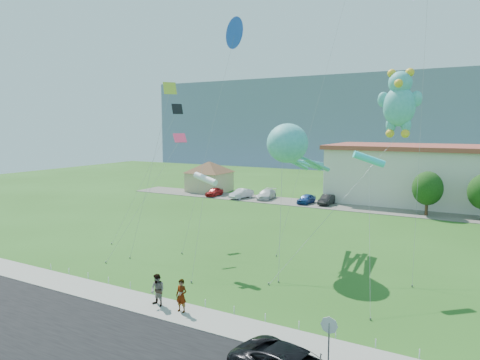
{
  "coord_description": "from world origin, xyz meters",
  "views": [
    {
      "loc": [
        14.67,
        -21.89,
        10.86
      ],
      "look_at": [
        -1.7,
        8.0,
        6.57
      ],
      "focal_mm": 32.0,
      "sensor_mm": 36.0,
      "label": 1
    }
  ],
  "objects_px": {
    "pedestrian_left": "(181,296)",
    "parked_car_black": "(327,200)",
    "parked_car_red": "(214,192)",
    "parked_car_blue": "(306,199)",
    "parked_car_silver": "(241,194)",
    "pavilion": "(209,173)",
    "parked_car_white": "(267,194)",
    "octopus_kite": "(292,150)",
    "stop_sign": "(329,330)",
    "pedestrian_right": "(158,290)",
    "teddy_bear_kite": "(399,101)"
  },
  "relations": [
    {
      "from": "parked_car_black",
      "to": "teddy_bear_kite",
      "type": "relative_size",
      "value": 0.27
    },
    {
      "from": "pavilion",
      "to": "pedestrian_left",
      "type": "bearing_deg",
      "value": -59.19
    },
    {
      "from": "stop_sign",
      "to": "parked_car_white",
      "type": "height_order",
      "value": "stop_sign"
    },
    {
      "from": "pedestrian_left",
      "to": "parked_car_blue",
      "type": "height_order",
      "value": "pedestrian_left"
    },
    {
      "from": "stop_sign",
      "to": "parked_car_silver",
      "type": "xyz_separation_m",
      "value": [
        -25.3,
        38.36,
        -1.1
      ]
    },
    {
      "from": "stop_sign",
      "to": "octopus_kite",
      "type": "distance_m",
      "value": 18.07
    },
    {
      "from": "pavilion",
      "to": "parked_car_black",
      "type": "bearing_deg",
      "value": -7.2
    },
    {
      "from": "pedestrian_left",
      "to": "parked_car_black",
      "type": "distance_m",
      "value": 38.1
    },
    {
      "from": "parked_car_red",
      "to": "parked_car_black",
      "type": "height_order",
      "value": "parked_car_black"
    },
    {
      "from": "parked_car_red",
      "to": "parked_car_white",
      "type": "height_order",
      "value": "parked_car_white"
    },
    {
      "from": "pedestrian_left",
      "to": "pedestrian_right",
      "type": "bearing_deg",
      "value": 177.92
    },
    {
      "from": "parked_car_red",
      "to": "octopus_kite",
      "type": "distance_m",
      "value": 33.44
    },
    {
      "from": "parked_car_red",
      "to": "parked_car_blue",
      "type": "bearing_deg",
      "value": 0.85
    },
    {
      "from": "parked_car_silver",
      "to": "octopus_kite",
      "type": "height_order",
      "value": "octopus_kite"
    },
    {
      "from": "octopus_kite",
      "to": "parked_car_red",
      "type": "bearing_deg",
      "value": 133.47
    },
    {
      "from": "pedestrian_right",
      "to": "parked_car_black",
      "type": "distance_m",
      "value": 38.0
    },
    {
      "from": "pedestrian_right",
      "to": "parked_car_black",
      "type": "height_order",
      "value": "pedestrian_right"
    },
    {
      "from": "stop_sign",
      "to": "parked_car_white",
      "type": "relative_size",
      "value": 0.52
    },
    {
      "from": "parked_car_black",
      "to": "pavilion",
      "type": "bearing_deg",
      "value": 172.71
    },
    {
      "from": "octopus_kite",
      "to": "pavilion",
      "type": "bearing_deg",
      "value": 133.13
    },
    {
      "from": "pedestrian_right",
      "to": "pedestrian_left",
      "type": "bearing_deg",
      "value": 8.98
    },
    {
      "from": "parked_car_red",
      "to": "parked_car_white",
      "type": "bearing_deg",
      "value": 7.92
    },
    {
      "from": "parked_car_white",
      "to": "stop_sign",
      "type": "bearing_deg",
      "value": -67.76
    },
    {
      "from": "pedestrian_right",
      "to": "parked_car_silver",
      "type": "relative_size",
      "value": 0.45
    },
    {
      "from": "pedestrian_right",
      "to": "parked_car_red",
      "type": "xyz_separation_m",
      "value": [
        -19.02,
        36.68,
        -0.37
      ]
    },
    {
      "from": "parked_car_red",
      "to": "parked_car_blue",
      "type": "xyz_separation_m",
      "value": [
        14.89,
        0.68,
        0.01
      ]
    },
    {
      "from": "pavilion",
      "to": "parked_car_white",
      "type": "bearing_deg",
      "value": -12.17
    },
    {
      "from": "parked_car_red",
      "to": "stop_sign",
      "type": "bearing_deg",
      "value": -53.59
    },
    {
      "from": "parked_car_blue",
      "to": "octopus_kite",
      "type": "height_order",
      "value": "octopus_kite"
    },
    {
      "from": "parked_car_blue",
      "to": "teddy_bear_kite",
      "type": "distance_m",
      "value": 28.56
    },
    {
      "from": "pavilion",
      "to": "stop_sign",
      "type": "relative_size",
      "value": 3.68
    },
    {
      "from": "parked_car_black",
      "to": "parked_car_silver",
      "type": "bearing_deg",
      "value": -174.88
    },
    {
      "from": "parked_car_blue",
      "to": "teddy_bear_kite",
      "type": "height_order",
      "value": "teddy_bear_kite"
    },
    {
      "from": "parked_car_silver",
      "to": "parked_car_white",
      "type": "xyz_separation_m",
      "value": [
        3.59,
        1.3,
        -0.0
      ]
    },
    {
      "from": "parked_car_red",
      "to": "parked_car_blue",
      "type": "relative_size",
      "value": 0.98
    },
    {
      "from": "stop_sign",
      "to": "pedestrian_right",
      "type": "relative_size",
      "value": 1.28
    },
    {
      "from": "parked_car_red",
      "to": "parked_car_white",
      "type": "distance_m",
      "value": 8.46
    },
    {
      "from": "parked_car_black",
      "to": "parked_car_red",
      "type": "bearing_deg",
      "value": -175.89
    },
    {
      "from": "stop_sign",
      "to": "octopus_kite",
      "type": "relative_size",
      "value": 0.23
    },
    {
      "from": "pavilion",
      "to": "parked_car_silver",
      "type": "bearing_deg",
      "value": -25.11
    },
    {
      "from": "pavilion",
      "to": "pedestrian_left",
      "type": "xyz_separation_m",
      "value": [
        24.23,
        -40.64,
        -1.95
      ]
    },
    {
      "from": "parked_car_silver",
      "to": "parked_car_black",
      "type": "relative_size",
      "value": 1.05
    },
    {
      "from": "parked_car_red",
      "to": "parked_car_black",
      "type": "xyz_separation_m",
      "value": [
        17.66,
        1.3,
        0.03
      ]
    },
    {
      "from": "pavilion",
      "to": "parked_car_silver",
      "type": "height_order",
      "value": "pavilion"
    },
    {
      "from": "parked_car_silver",
      "to": "teddy_bear_kite",
      "type": "relative_size",
      "value": 0.28
    },
    {
      "from": "pedestrian_right",
      "to": "teddy_bear_kite",
      "type": "bearing_deg",
      "value": 65.07
    },
    {
      "from": "pedestrian_left",
      "to": "parked_car_blue",
      "type": "relative_size",
      "value": 0.51
    },
    {
      "from": "parked_car_black",
      "to": "octopus_kite",
      "type": "height_order",
      "value": "octopus_kite"
    },
    {
      "from": "pavilion",
      "to": "teddy_bear_kite",
      "type": "bearing_deg",
      "value": -36.15
    },
    {
      "from": "stop_sign",
      "to": "parked_car_red",
      "type": "height_order",
      "value": "stop_sign"
    }
  ]
}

